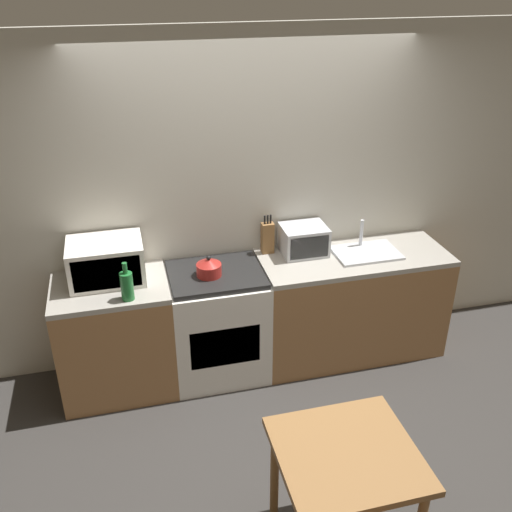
{
  "coord_description": "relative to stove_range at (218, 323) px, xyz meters",
  "views": [
    {
      "loc": [
        -0.96,
        -2.97,
        2.97
      ],
      "look_at": [
        -0.05,
        0.61,
        1.05
      ],
      "focal_mm": 40.0,
      "sensor_mm": 36.0,
      "label": 1
    }
  ],
  "objects": [
    {
      "name": "dining_table",
      "position": [
        0.35,
        -1.73,
        0.18
      ],
      "size": [
        0.72,
        0.69,
        0.74
      ],
      "color": "brown",
      "rests_on": "ground_plane"
    },
    {
      "name": "kettle",
      "position": [
        -0.05,
        -0.03,
        0.52
      ],
      "size": [
        0.19,
        0.19,
        0.16
      ],
      "color": "maroon",
      "rests_on": "stove_range"
    },
    {
      "name": "bottle",
      "position": [
        -0.65,
        -0.22,
        0.56
      ],
      "size": [
        0.09,
        0.09,
        0.28
      ],
      "color": "#1E662D",
      "rests_on": "counter_left_run"
    },
    {
      "name": "counter_right_run",
      "position": [
        1.11,
        0.0,
        0.0
      ],
      "size": [
        1.5,
        0.62,
        0.9
      ],
      "color": "olive",
      "rests_on": "ground_plane"
    },
    {
      "name": "ground_plane",
      "position": [
        0.34,
        -0.7,
        -0.45
      ],
      "size": [
        16.0,
        16.0,
        0.0
      ],
      "primitive_type": "plane",
      "color": "#33302D"
    },
    {
      "name": "sink_basin",
      "position": [
        1.21,
        0.01,
        0.47
      ],
      "size": [
        0.51,
        0.35,
        0.24
      ],
      "color": "silver",
      "rests_on": "counter_right_run"
    },
    {
      "name": "wall_back",
      "position": [
        0.34,
        0.34,
        0.85
      ],
      "size": [
        10.0,
        0.06,
        2.6
      ],
      "color": "beige",
      "rests_on": "ground_plane"
    },
    {
      "name": "knife_block",
      "position": [
        0.46,
        0.22,
        0.58
      ],
      "size": [
        0.1,
        0.07,
        0.32
      ],
      "color": "brown",
      "rests_on": "counter_right_run"
    },
    {
      "name": "microwave",
      "position": [
        -0.78,
        0.09,
        0.6
      ],
      "size": [
        0.53,
        0.4,
        0.3
      ],
      "color": "silver",
      "rests_on": "counter_left_run"
    },
    {
      "name": "counter_left_run",
      "position": [
        -0.78,
        0.0,
        0.0
      ],
      "size": [
        0.83,
        0.62,
        0.9
      ],
      "color": "olive",
      "rests_on": "ground_plane"
    },
    {
      "name": "stove_range",
      "position": [
        0.0,
        0.0,
        0.0
      ],
      "size": [
        0.73,
        0.62,
        0.9
      ],
      "color": "silver",
      "rests_on": "ground_plane"
    },
    {
      "name": "toaster_oven",
      "position": [
        0.73,
        0.14,
        0.57
      ],
      "size": [
        0.35,
        0.29,
        0.23
      ],
      "color": "silver",
      "rests_on": "counter_right_run"
    }
  ]
}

